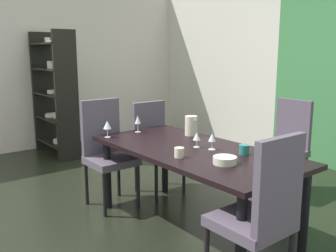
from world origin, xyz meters
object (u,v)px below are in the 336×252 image
(chair_left_far, at_px, (155,142))
(display_shelf, at_px, (54,94))
(dining_table, at_px, (193,157))
(cup_east, at_px, (179,152))
(chair_right_near, at_px, (262,211))
(serving_bowl_corner, at_px, (225,160))
(wine_glass_south, at_px, (138,120))
(pitcher_west, at_px, (191,126))
(chair_head_far, at_px, (286,143))
(cup_front, at_px, (244,150))
(chair_left_near, at_px, (107,148))
(wine_glass_center, at_px, (212,138))
(wine_glass_right, at_px, (107,125))
(wine_glass_north, at_px, (197,137))

(chair_left_far, relative_size, display_shelf, 0.54)
(chair_left_far, bearing_deg, dining_table, 72.53)
(cup_east, bearing_deg, chair_right_near, -2.12)
(serving_bowl_corner, bearing_deg, display_shelf, 177.68)
(display_shelf, distance_m, wine_glass_south, 2.29)
(display_shelf, height_order, pitcher_west, display_shelf)
(display_shelf, height_order, wine_glass_south, display_shelf)
(wine_glass_south, height_order, cup_east, wine_glass_south)
(chair_head_far, relative_size, cup_front, 12.95)
(display_shelf, relative_size, serving_bowl_corner, 10.54)
(chair_left_near, height_order, display_shelf, display_shelf)
(serving_bowl_corner, height_order, pitcher_west, pitcher_west)
(wine_glass_center, xyz_separation_m, wine_glass_right, (-0.96, -0.46, 0.02))
(chair_left_near, bearing_deg, wine_glass_center, 109.83)
(dining_table, distance_m, cup_east, 0.33)
(chair_head_far, xyz_separation_m, chair_left_near, (-0.96, -1.67, 0.01))
(chair_head_far, xyz_separation_m, cup_front, (0.41, -1.18, 0.20))
(chair_left_near, relative_size, wine_glass_right, 6.60)
(serving_bowl_corner, bearing_deg, chair_left_far, 163.63)
(chair_left_far, bearing_deg, wine_glass_center, 79.17)
(cup_front, height_order, pitcher_west, pitcher_west)
(chair_left_near, relative_size, serving_bowl_corner, 6.12)
(chair_left_near, height_order, wine_glass_center, chair_left_near)
(wine_glass_center, relative_size, serving_bowl_corner, 0.81)
(wine_glass_north, bearing_deg, chair_right_near, -19.70)
(chair_head_far, relative_size, chair_right_near, 0.97)
(cup_east, height_order, cup_front, same)
(dining_table, xyz_separation_m, wine_glass_right, (-0.82, -0.37, 0.20))
(dining_table, bearing_deg, display_shelf, 179.53)
(chair_right_near, height_order, display_shelf, display_shelf)
(cup_east, bearing_deg, chair_head_far, 95.18)
(dining_table, height_order, wine_glass_south, wine_glass_south)
(wine_glass_center, bearing_deg, chair_head_far, 96.25)
(chair_left_near, relative_size, wine_glass_south, 6.26)
(wine_glass_north, relative_size, wine_glass_right, 0.82)
(dining_table, height_order, chair_left_near, chair_left_near)
(chair_left_near, xyz_separation_m, display_shelf, (-2.17, 0.33, 0.34))
(chair_left_far, bearing_deg, serving_bowl_corner, 73.63)
(chair_left_near, height_order, chair_right_near, chair_left_near)
(chair_head_far, bearing_deg, wine_glass_north, 90.04)
(wine_glass_south, bearing_deg, display_shelf, 179.29)
(chair_right_near, xyz_separation_m, display_shelf, (-4.11, 0.33, 0.34))
(serving_bowl_corner, bearing_deg, dining_table, 165.89)
(chair_head_far, height_order, cup_front, chair_head_far)
(chair_right_near, relative_size, pitcher_west, 5.50)
(wine_glass_center, bearing_deg, wine_glass_north, -161.21)
(serving_bowl_corner, relative_size, cup_east, 2.25)
(dining_table, xyz_separation_m, wine_glass_south, (-0.85, -0.00, 0.20))
(wine_glass_center, relative_size, wine_glass_right, 0.88)
(cup_front, bearing_deg, wine_glass_north, -160.24)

